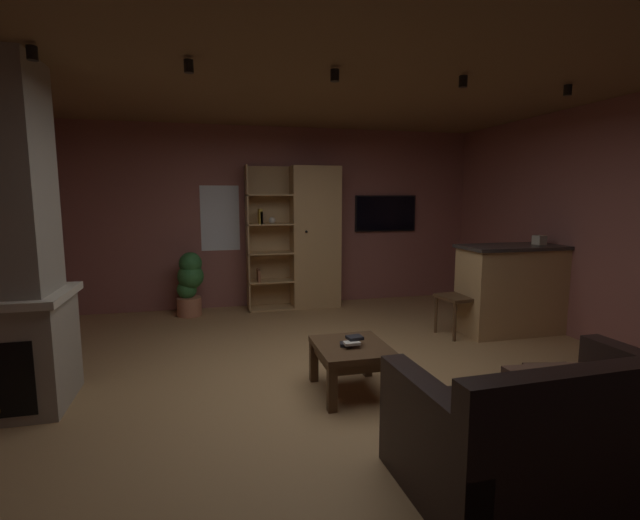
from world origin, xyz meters
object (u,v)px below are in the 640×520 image
Objects in this scene: tissue_box at (539,240)px; table_book_1 at (352,343)px; dining_chair at (465,291)px; bookshelf_cabinet at (309,238)px; table_book_2 at (355,338)px; leather_couch at (550,435)px; table_book_0 at (346,344)px; wall_mounted_tv at (385,213)px; coffee_table at (352,355)px; kitchen_bar_counter at (521,288)px; potted_floor_plant at (190,282)px.

tissue_box is 3.10m from table_book_1.
dining_chair is (1.82, 1.29, 0.08)m from table_book_1.
table_book_1 is (-0.35, -3.13, -0.58)m from bookshelf_cabinet.
table_book_2 is 2.16m from dining_chair.
leather_couch is 1.58m from table_book_1.
tissue_box is 3.42m from leather_couch.
table_book_0 is 0.10× the size of wall_mounted_tv.
table_book_1 is at bearing -107.27° from coffee_table.
bookshelf_cabinet is 17.25× the size of tissue_box.
table_book_1 is (-2.54, -1.24, -0.08)m from kitchen_bar_counter.
bookshelf_cabinet is 16.56× the size of table_book_2.
table_book_0 is at bearing 117.74° from leather_couch.
table_book_0 is 0.79× the size of table_book_1.
tissue_box is at bearing -3.37° from dining_chair.
wall_mounted_tv is at bearing 95.26° from dining_chair.
tissue_box is at bearing -61.67° from wall_mounted_tv.
bookshelf_cabinet is at bearing 84.33° from table_book_2.
dining_chair is at bearing 175.79° from kitchen_bar_counter.
tissue_box is 1.18× the size of table_book_0.
table_book_1 is 0.14× the size of dining_chair.
kitchen_bar_counter is 2.44m from wall_mounted_tv.
potted_floor_plant is (-3.91, 1.77, -0.07)m from kitchen_bar_counter.
table_book_0 is at bearing -155.34° from kitchen_bar_counter.
leather_couch is at bearing -124.54° from kitchen_bar_counter.
leather_couch reaches higher than table_book_0.
dining_chair is at bearing 33.75° from table_book_0.
table_book_0 is (-0.05, -0.01, 0.10)m from coffee_table.
bookshelf_cabinet is 1.36× the size of kitchen_bar_counter.
table_book_1 is at bearing -61.71° from table_book_0.
table_book_2 is (-0.30, -3.07, -0.55)m from bookshelf_cabinet.
leather_couch is 13.11× the size of table_book_1.
table_book_0 is at bearing 118.29° from table_book_1.
tissue_box is at bearing 23.07° from coffee_table.
leather_couch is at bearing -112.02° from dining_chair.
dining_chair reaches higher than potted_floor_plant.
coffee_table is at bearing -96.11° from bookshelf_cabinet.
coffee_table is 0.69× the size of wall_mounted_tv.
table_book_2 is (-2.50, -1.18, -0.06)m from kitchen_bar_counter.
bookshelf_cabinet is 3.20m from table_book_1.
coffee_table is at bearing -116.22° from wall_mounted_tv.
table_book_0 is 0.11× the size of dining_chair.
bookshelf_cabinet is 20.33× the size of table_book_0.
leather_couch is 2.46× the size of coffee_table.
wall_mounted_tv is at bearing 63.14° from table_book_0.
potted_floor_plant is 0.89× the size of wall_mounted_tv.
potted_floor_plant is at bearing 115.54° from leather_couch.
potted_floor_plant reaches higher than coffee_table.
table_book_1 is at bearing -154.04° from kitchen_bar_counter.
wall_mounted_tv is at bearing 113.54° from kitchen_bar_counter.
bookshelf_cabinet reaches higher than coffee_table.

